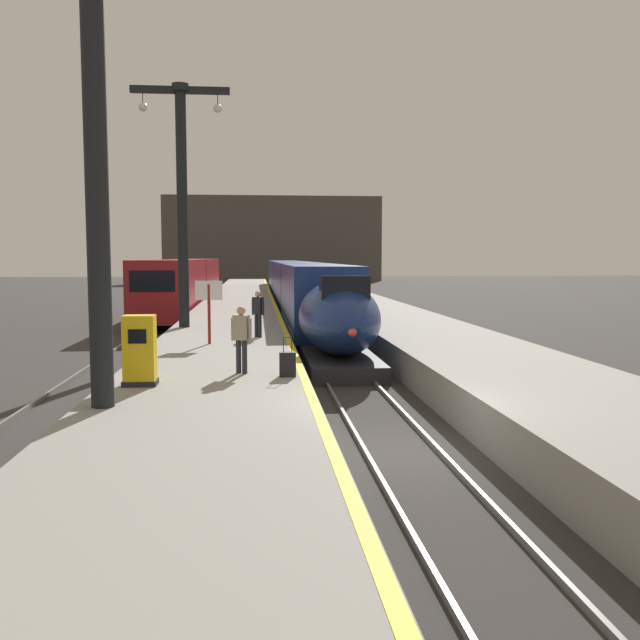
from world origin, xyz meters
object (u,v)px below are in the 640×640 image
object	(u,v)px
station_column_near	(95,117)
ticket_machine_yellow	(140,353)
station_column_mid	(182,184)
departure_info_board	(209,299)
rolling_suitcase	(288,364)
passenger_near_edge	(241,334)
highspeed_train_main	(297,286)
regional_train_adjacent	(187,281)
passenger_mid_platform	(258,310)

from	to	relation	value
station_column_near	ticket_machine_yellow	distance (m)	5.32
station_column_near	station_column_mid	bearing A→B (deg)	90.00
ticket_machine_yellow	departure_info_board	xyz separation A→B (m)	(1.07, 7.52, 0.77)
rolling_suitcase	ticket_machine_yellow	world-z (taller)	ticket_machine_yellow
ticket_machine_yellow	departure_info_board	world-z (taller)	departure_info_board
station_column_mid	passenger_near_edge	world-z (taller)	station_column_mid
highspeed_train_main	passenger_near_edge	world-z (taller)	highspeed_train_main
regional_train_adjacent	ticket_machine_yellow	bearing A→B (deg)	-86.14
regional_train_adjacent	passenger_mid_platform	bearing A→B (deg)	-79.54
departure_info_board	passenger_near_edge	bearing A→B (deg)	-78.89
station_column_near	station_column_mid	distance (m)	15.61
rolling_suitcase	ticket_machine_yellow	size ratio (longest dim) A/B	0.61
highspeed_train_main	station_column_near	bearing A→B (deg)	-99.58
station_column_near	regional_train_adjacent	bearing A→B (deg)	93.15
passenger_mid_platform	rolling_suitcase	xyz separation A→B (m)	(0.68, -8.44, -0.69)
passenger_near_edge	passenger_mid_platform	world-z (taller)	same
station_column_mid	highspeed_train_main	bearing A→B (deg)	73.03
departure_info_board	regional_train_adjacent	bearing A→B (deg)	96.83
regional_train_adjacent	station_column_near	bearing A→B (deg)	-86.85
highspeed_train_main	station_column_near	distance (m)	35.74
passenger_near_edge	ticket_machine_yellow	bearing A→B (deg)	-148.15
station_column_mid	passenger_mid_platform	xyz separation A→B (m)	(3.06, -4.07, -4.92)
station_column_mid	rolling_suitcase	xyz separation A→B (m)	(3.75, -12.51, -5.60)
station_column_near	ticket_machine_yellow	bearing A→B (deg)	81.26
rolling_suitcase	ticket_machine_yellow	distance (m)	3.52
passenger_mid_platform	rolling_suitcase	distance (m)	8.49
rolling_suitcase	ticket_machine_yellow	bearing A→B (deg)	-166.43
passenger_mid_platform	ticket_machine_yellow	xyz separation A→B (m)	(-2.71, -9.26, -0.25)
station_column_mid	rolling_suitcase	size ratio (longest dim) A/B	10.09
ticket_machine_yellow	station_column_near	bearing A→B (deg)	-98.74
highspeed_train_main	rolling_suitcase	distance (m)	31.92
regional_train_adjacent	station_column_near	xyz separation A→B (m)	(2.20, -40.03, 4.46)
highspeed_train_main	station_column_near	size ratio (longest dim) A/B	6.20
station_column_near	rolling_suitcase	bearing A→B (deg)	39.59
passenger_mid_platform	station_column_mid	bearing A→B (deg)	126.96
highspeed_train_main	station_column_near	xyz separation A→B (m)	(-5.90, -34.94, 4.63)
passenger_near_edge	passenger_mid_platform	bearing A→B (deg)	86.78
departure_info_board	rolling_suitcase	bearing A→B (deg)	-70.86
passenger_near_edge	departure_info_board	bearing A→B (deg)	101.11
station_column_near	passenger_near_edge	distance (m)	6.41
highspeed_train_main	station_column_mid	xyz separation A→B (m)	(-5.90, -19.34, 5.00)
regional_train_adjacent	departure_info_board	world-z (taller)	regional_train_adjacent
regional_train_adjacent	passenger_mid_platform	size ratio (longest dim) A/B	21.66
station_column_mid	passenger_mid_platform	bearing A→B (deg)	-53.04
highspeed_train_main	ticket_machine_yellow	world-z (taller)	highspeed_train_main
station_column_near	passenger_mid_platform	xyz separation A→B (m)	(3.06, 11.54, -4.55)
station_column_mid	passenger_near_edge	size ratio (longest dim) A/B	5.86
regional_train_adjacent	station_column_near	world-z (taller)	station_column_near
rolling_suitcase	ticket_machine_yellow	xyz separation A→B (m)	(-3.40, -0.82, 0.44)
departure_info_board	ticket_machine_yellow	bearing A→B (deg)	-98.09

